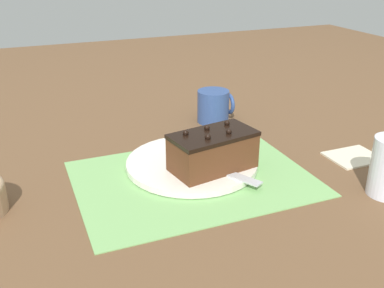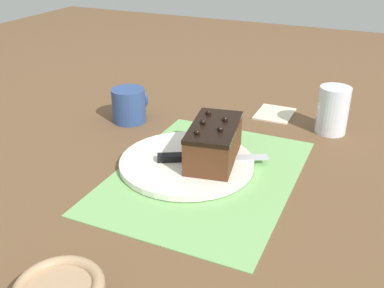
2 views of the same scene
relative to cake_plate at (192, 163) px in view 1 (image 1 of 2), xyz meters
name	(u,v)px [view 1 (image 1 of 2)]	position (x,y,z in m)	size (l,w,h in m)	color
ground_plane	(193,179)	(-0.02, -0.05, -0.01)	(3.00, 3.00, 0.00)	brown
placemat_woven	(193,178)	(-0.02, -0.05, -0.01)	(0.46, 0.34, 0.00)	#7AB266
cake_plate	(192,163)	(0.00, 0.00, 0.00)	(0.27, 0.27, 0.01)	white
chocolate_cake	(212,150)	(0.03, -0.05, 0.04)	(0.18, 0.12, 0.09)	#512D19
serving_knife	(197,160)	(0.01, -0.01, 0.01)	(0.13, 0.21, 0.01)	black
coffee_mug	(214,106)	(0.16, 0.23, 0.03)	(0.09, 0.08, 0.08)	navy
folded_napkin	(354,156)	(0.35, -0.09, -0.01)	(0.11, 0.09, 0.01)	beige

